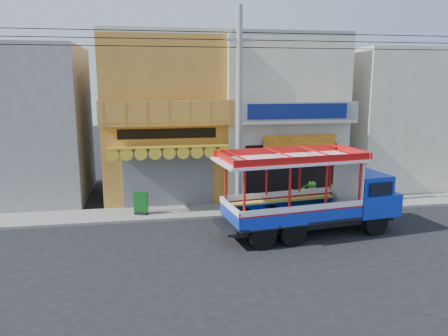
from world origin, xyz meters
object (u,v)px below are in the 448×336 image
Objects in this scene: potted_plant_a at (297,195)px; potted_plant_c at (331,193)px; utility_pole at (242,102)px; songthaew_truck at (321,193)px; potted_plant_b at (313,193)px; green_sign at (141,205)px.

potted_plant_a reaches higher than potted_plant_c.
utility_pole is 5.23m from potted_plant_a.
potted_plant_c is (2.04, 3.66, -1.02)m from songthaew_truck.
potted_plant_b reaches higher than potted_plant_c.
potted_plant_a is (0.18, 3.31, -0.97)m from songthaew_truck.
songthaew_truck is at bearing -14.81° from potted_plant_c.
songthaew_truck is at bearing -24.92° from green_sign.
potted_plant_b is at bearing 10.91° from utility_pole.
green_sign is (-7.04, 3.27, -1.07)m from songthaew_truck.
potted_plant_c is at bearing -137.05° from potted_plant_b.
green_sign is 8.11m from potted_plant_b.
songthaew_truck reaches higher than potted_plant_a.
utility_pole is 27.89× the size of green_sign.
utility_pole is 6.34m from green_sign.
utility_pole reaches higher than potted_plant_a.
songthaew_truck is 7.37× the size of green_sign.
potted_plant_a reaches higher than green_sign.
utility_pole is 3.78× the size of songthaew_truck.
songthaew_truck reaches higher than potted_plant_c.
green_sign is 9.09m from potted_plant_c.
utility_pole is at bearing 133.36° from songthaew_truck.
potted_plant_c is at bearing 2.47° from green_sign.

